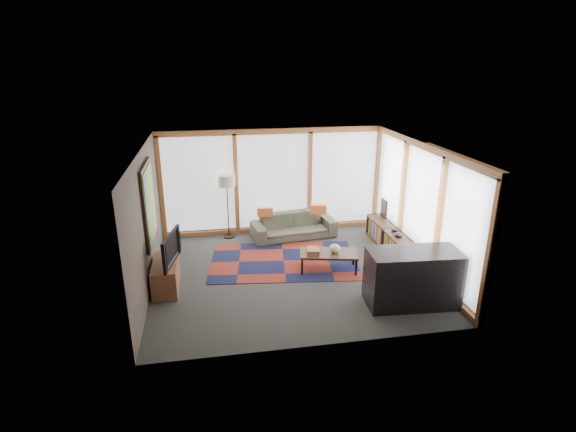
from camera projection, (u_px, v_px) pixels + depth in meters
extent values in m
plane|color=#31312E|center=(291.00, 273.00, 9.22)|extent=(5.50, 5.50, 0.00)
cube|color=#43392F|center=(146.00, 222.00, 8.33)|extent=(0.04, 5.00, 2.60)
cube|color=#43392F|center=(323.00, 269.00, 6.46)|extent=(5.50, 0.04, 2.60)
cube|color=silver|center=(292.00, 147.00, 8.35)|extent=(5.50, 5.00, 0.04)
cube|color=white|center=(273.00, 181.00, 11.08)|extent=(5.30, 0.02, 2.35)
cube|color=white|center=(421.00, 205.00, 9.24)|extent=(0.02, 4.80, 2.35)
cube|color=black|center=(149.00, 204.00, 8.53)|extent=(0.05, 1.35, 1.55)
cube|color=yellow|center=(150.00, 204.00, 8.53)|extent=(0.02, 1.20, 1.40)
cube|color=maroon|center=(284.00, 261.00, 9.75)|extent=(3.35, 2.38, 0.01)
imported|color=#3C3D2E|center=(294.00, 226.00, 10.97)|extent=(2.11, 1.06, 0.59)
cube|color=orange|center=(265.00, 212.00, 10.71)|extent=(0.38, 0.14, 0.21)
cube|color=orange|center=(318.00, 209.00, 10.89)|extent=(0.41, 0.19, 0.21)
cube|color=brown|center=(313.00, 251.00, 9.18)|extent=(0.30, 0.35, 0.10)
ellipsoid|color=beige|center=(335.00, 248.00, 9.19)|extent=(0.25, 0.25, 0.19)
ellipsoid|color=black|center=(398.00, 235.00, 9.70)|extent=(0.23, 0.23, 0.09)
ellipsoid|color=black|center=(395.00, 230.00, 10.00)|extent=(0.19, 0.19, 0.09)
cube|color=black|center=(384.00, 208.00, 10.87)|extent=(0.04, 0.33, 0.44)
cube|color=brown|center=(166.00, 275.00, 8.52)|extent=(0.45, 1.09, 0.54)
imported|color=black|center=(166.00, 248.00, 8.31)|extent=(0.35, 1.03, 0.59)
cube|color=black|center=(412.00, 278.00, 7.91)|extent=(1.64, 0.85, 1.01)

